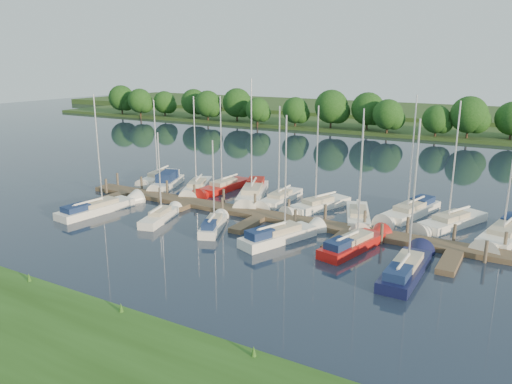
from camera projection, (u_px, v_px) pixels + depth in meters
The scene contains 24 objects.
ground at pixel (213, 246), 37.28m from camera, with size 260.00×260.00×0.00m, color #1A2434.
near_bank at pixel (21, 345), 23.84m from camera, with size 90.00×10.00×0.50m, color #234714.
dock at pixel (261, 217), 43.34m from camera, with size 40.00×6.00×0.40m.
mooring_pilings at pixel (267, 210), 44.18m from camera, with size 38.24×2.84×2.00m.
far_shore at pixel (427, 127), 99.91m from camera, with size 180.00×30.00×0.60m, color #264219.
distant_hill at pixel (449, 114), 120.71m from camera, with size 220.00×40.00×1.40m, color #375223.
treeline at pixel (377, 112), 91.18m from camera, with size 145.86×9.78×8.26m.
sailboat_n_0 at pixel (159, 179), 57.04m from camera, with size 3.02×7.49×9.63m.
motorboat at pixel (167, 183), 54.39m from camera, with size 3.77×6.78×2.02m.
sailboat_n_2 at pixel (197, 188), 53.03m from camera, with size 4.59×7.94×10.23m.
sailboat_n_3 at pixel (223, 188), 52.97m from camera, with size 2.33×8.06×10.30m.
sailboat_n_4 at pixel (252, 194), 50.13m from camera, with size 5.22×9.47×12.22m.
sailboat_n_5 at pixel (280, 199), 48.70m from camera, with size 1.98×7.58×9.64m.
sailboat_n_6 at pixel (317, 206), 46.33m from camera, with size 4.00×7.71×9.94m.
sailboat_n_7 at pixel (358, 217), 43.16m from camera, with size 4.12×7.81×9.95m.
sailboat_n_8 at pixel (410, 212), 44.35m from camera, with size 3.79×8.76×11.05m.
sailboat_n_9 at pixel (450, 223), 41.48m from camera, with size 4.80×8.28×10.77m.
sailboat_n_10 at pixel (504, 234), 38.80m from camera, with size 3.70×9.60×11.92m.
sailboat_s_0 at pixel (99, 208), 45.53m from camera, with size 2.87×8.72×10.92m.
sailboat_s_1 at pixel (160, 217), 43.04m from camera, with size 2.70×6.10×7.99m.
sailboat_s_2 at pixel (213, 226), 40.69m from camera, with size 3.16×5.74×7.70m.
sailboat_s_3 at pixel (280, 237), 38.15m from camera, with size 4.07×7.65×10.05m.
sailboat_s_4 at pixel (354, 245), 36.50m from camera, with size 3.24×7.68×9.80m.
sailboat_s_5 at pixel (406, 270), 32.19m from camera, with size 1.94×8.11×10.43m.
Camera 1 is at (20.36, -28.65, 13.47)m, focal length 35.00 mm.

